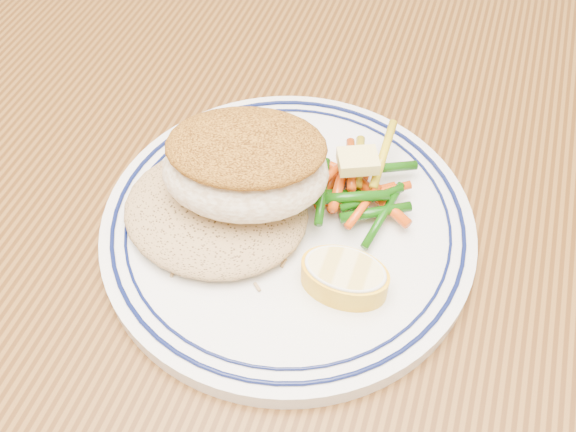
# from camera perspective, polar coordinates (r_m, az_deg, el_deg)

# --- Properties ---
(dining_table) EXTENTS (1.50, 0.90, 0.75)m
(dining_table) POSITION_cam_1_polar(r_m,az_deg,el_deg) (0.53, 3.93, -12.20)
(dining_table) COLOR #47280E
(dining_table) RESTS_ON ground
(plate) EXTENTS (0.27, 0.27, 0.02)m
(plate) POSITION_cam_1_polar(r_m,az_deg,el_deg) (0.46, -0.00, -0.81)
(plate) COLOR silver
(plate) RESTS_ON dining_table
(rice_pilaf) EXTENTS (0.13, 0.12, 0.03)m
(rice_pilaf) POSITION_cam_1_polar(r_m,az_deg,el_deg) (0.45, -6.47, 0.74)
(rice_pilaf) COLOR #A27F51
(rice_pilaf) RESTS_ON plate
(fish_fillet) EXTENTS (0.13, 0.11, 0.06)m
(fish_fillet) POSITION_cam_1_polar(r_m,az_deg,el_deg) (0.43, -3.80, 4.54)
(fish_fillet) COLOR white
(fish_fillet) RESTS_ON rice_pilaf
(vegetable_pile) EXTENTS (0.09, 0.11, 0.03)m
(vegetable_pile) POSITION_cam_1_polar(r_m,az_deg,el_deg) (0.47, 6.03, 2.74)
(vegetable_pile) COLOR #D3430A
(vegetable_pile) RESTS_ON plate
(butter_pat) EXTENTS (0.03, 0.03, 0.01)m
(butter_pat) POSITION_cam_1_polar(r_m,az_deg,el_deg) (0.45, 6.23, 4.90)
(butter_pat) COLOR #F5E278
(butter_pat) RESTS_ON vegetable_pile
(lemon_wedge) EXTENTS (0.06, 0.06, 0.02)m
(lemon_wedge) POSITION_cam_1_polar(r_m,az_deg,el_deg) (0.42, 5.04, -5.36)
(lemon_wedge) COLOR yellow
(lemon_wedge) RESTS_ON plate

